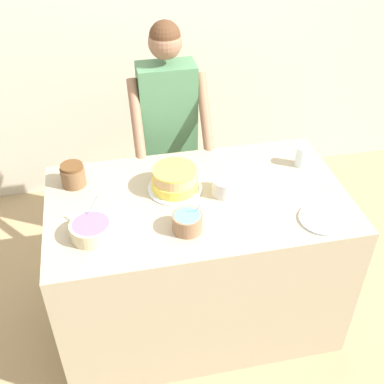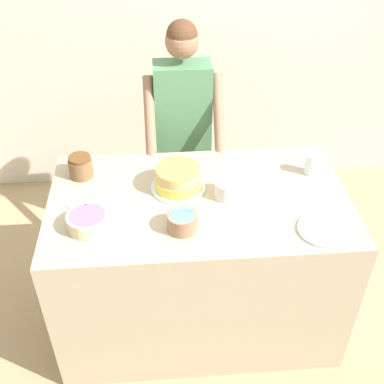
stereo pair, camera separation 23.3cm
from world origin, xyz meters
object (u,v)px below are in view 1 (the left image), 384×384
at_px(stoneware_jar, 73,175).
at_px(frosting_bowl_white, 225,186).
at_px(frosting_bowl_blue, 187,222).
at_px(drinking_glass, 302,156).
at_px(ceramic_plate, 323,219).
at_px(person_baker, 168,122).
at_px(cake, 175,180).
at_px(frosting_bowl_purple, 92,229).

bearing_deg(stoneware_jar, frosting_bowl_white, -17.44).
relative_size(frosting_bowl_blue, drinking_glass, 1.27).
bearing_deg(ceramic_plate, stoneware_jar, 155.20).
bearing_deg(ceramic_plate, frosting_bowl_white, 143.69).
height_order(person_baker, stoneware_jar, person_baker).
height_order(person_baker, ceramic_plate, person_baker).
height_order(cake, ceramic_plate, cake).
bearing_deg(frosting_bowl_purple, person_baker, 60.00).
xyz_separation_m(frosting_bowl_white, drinking_glass, (0.47, 0.16, 0.01)).
xyz_separation_m(cake, frosting_bowl_blue, (0.00, -0.31, -0.01)).
bearing_deg(frosting_bowl_blue, frosting_bowl_purple, 173.92).
distance_m(frosting_bowl_blue, stoneware_jar, 0.69).
bearing_deg(frosting_bowl_purple, frosting_bowl_white, 15.30).
xyz_separation_m(person_baker, ceramic_plate, (0.58, -0.97, -0.06)).
relative_size(person_baker, drinking_glass, 13.59).
xyz_separation_m(drinking_glass, ceramic_plate, (-0.07, -0.46, -0.05)).
height_order(frosting_bowl_purple, frosting_bowl_white, frosting_bowl_purple).
distance_m(person_baker, frosting_bowl_white, 0.70).
height_order(cake, frosting_bowl_purple, frosting_bowl_purple).
height_order(person_baker, cake, person_baker).
relative_size(person_baker, frosting_bowl_blue, 10.73).
distance_m(frosting_bowl_purple, frosting_bowl_white, 0.70).
distance_m(frosting_bowl_white, stoneware_jar, 0.78).
xyz_separation_m(person_baker, frosting_bowl_white, (0.18, -0.67, -0.01)).
bearing_deg(frosting_bowl_white, cake, 160.58).
bearing_deg(stoneware_jar, drinking_glass, -3.46).
bearing_deg(drinking_glass, ceramic_plate, -98.45).
bearing_deg(frosting_bowl_white, frosting_bowl_blue, -136.19).
distance_m(frosting_bowl_blue, frosting_bowl_white, 0.33).
bearing_deg(person_baker, cake, -96.26).
xyz_separation_m(person_baker, cake, (-0.06, -0.59, -0.00)).
height_order(frosting_bowl_white, stoneware_jar, frosting_bowl_white).
height_order(drinking_glass, stoneware_jar, stoneware_jar).
bearing_deg(person_baker, stoneware_jar, -142.36).
xyz_separation_m(frosting_bowl_purple, ceramic_plate, (1.08, -0.11, -0.04)).
height_order(frosting_bowl_white, drinking_glass, frosting_bowl_white).
bearing_deg(ceramic_plate, frosting_bowl_blue, 174.00).
bearing_deg(frosting_bowl_blue, stoneware_jar, 137.51).
xyz_separation_m(cake, stoneware_jar, (-0.51, 0.15, 0.00)).
distance_m(cake, frosting_bowl_white, 0.26).
height_order(person_baker, drinking_glass, person_baker).
distance_m(frosting_bowl_purple, ceramic_plate, 1.08).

